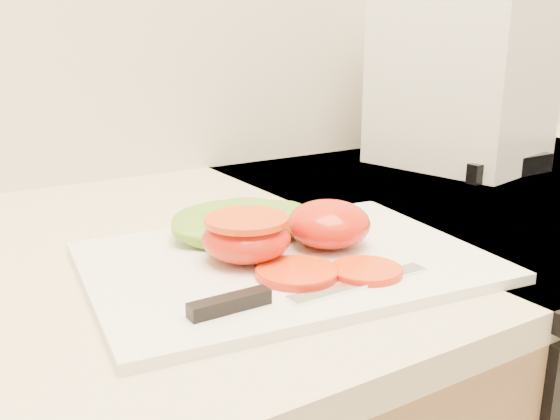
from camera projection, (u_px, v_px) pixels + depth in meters
cutting_board at (285, 262)px, 0.61m from camera, size 0.41×0.31×0.01m
tomato_half_dome at (329, 224)px, 0.63m from camera, size 0.09×0.09×0.05m
tomato_half_cut at (246, 237)px, 0.59m from camera, size 0.09×0.09×0.04m
tomato_slice_0 at (297, 272)px, 0.56m from camera, size 0.07×0.07×0.01m
tomato_slice_1 at (366, 270)px, 0.56m from camera, size 0.06×0.06×0.01m
lettuce_leaf_0 at (241, 223)px, 0.66m from camera, size 0.16×0.12×0.03m
lettuce_leaf_1 at (278, 219)px, 0.69m from camera, size 0.11×0.08×0.02m
knife at (284, 295)px, 0.51m from camera, size 0.23×0.03×0.01m
appliance at (462, 75)px, 1.02m from camera, size 0.25×0.29×0.30m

